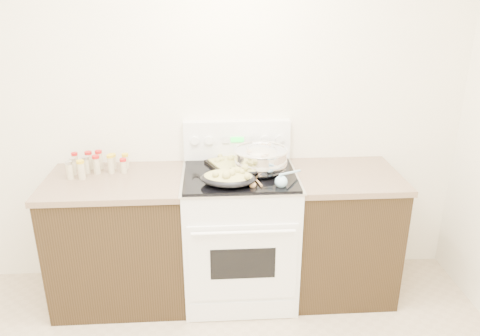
{
  "coord_description": "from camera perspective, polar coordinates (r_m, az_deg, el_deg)",
  "views": [
    {
      "loc": [
        0.17,
        -1.48,
        2.12
      ],
      "look_at": [
        0.35,
        1.37,
        1.0
      ],
      "focal_mm": 35.0,
      "sensor_mm": 36.0,
      "label": 1
    }
  ],
  "objects": [
    {
      "name": "wooden_spoon",
      "position": [
        2.95,
        1.68,
        -1.81
      ],
      "size": [
        0.08,
        0.25,
        0.04
      ],
      "color": "#A87B4D",
      "rests_on": "kitchen_range"
    },
    {
      "name": "baking_sheet",
      "position": [
        3.28,
        -0.41,
        0.75
      ],
      "size": [
        0.47,
        0.41,
        0.06
      ],
      "color": "black",
      "rests_on": "kitchen_range"
    },
    {
      "name": "roasting_pan",
      "position": [
        2.94,
        -1.41,
        -1.16
      ],
      "size": [
        0.39,
        0.3,
        0.12
      ],
      "color": "black",
      "rests_on": "kitchen_range"
    },
    {
      "name": "counter_left",
      "position": [
        3.41,
        -14.29,
        -8.42
      ],
      "size": [
        0.93,
        0.67,
        0.92
      ],
      "color": "black",
      "rests_on": "ground"
    },
    {
      "name": "room_shell",
      "position": [
        1.54,
        -9.79,
        5.51
      ],
      "size": [
        4.1,
        3.6,
        2.75
      ],
      "color": "white",
      "rests_on": "ground"
    },
    {
      "name": "mixing_bowl",
      "position": [
        3.12,
        2.52,
        0.95
      ],
      "size": [
        0.45,
        0.45,
        0.22
      ],
      "color": "silver",
      "rests_on": "kitchen_range"
    },
    {
      "name": "counter_right",
      "position": [
        3.47,
        12.17,
        -7.66
      ],
      "size": [
        0.73,
        0.67,
        0.92
      ],
      "color": "black",
      "rests_on": "ground"
    },
    {
      "name": "spice_jars",
      "position": [
        3.34,
        -17.32,
        0.48
      ],
      "size": [
        0.39,
        0.23,
        0.13
      ],
      "color": "#BFB28C",
      "rests_on": "counter_left"
    },
    {
      "name": "kitchen_range",
      "position": [
        3.33,
        -0.06,
        -7.85
      ],
      "size": [
        0.78,
        0.73,
        1.22
      ],
      "color": "white",
      "rests_on": "ground"
    },
    {
      "name": "blue_ladle",
      "position": [
        2.94,
        5.17,
        -1.54
      ],
      "size": [
        0.2,
        0.23,
        0.1
      ],
      "color": "#95C4DE",
      "rests_on": "kitchen_range"
    }
  ]
}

